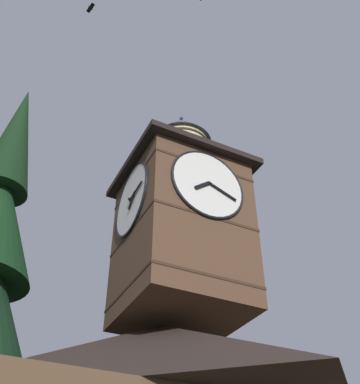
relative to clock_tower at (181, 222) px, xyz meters
name	(u,v)px	position (x,y,z in m)	size (l,w,h in m)	color
clock_tower	(181,222)	(0.00, 0.00, 0.00)	(4.73, 4.73, 9.62)	brown
flying_bird_high	(91,8)	(4.82, -0.13, 11.06)	(0.28, 0.59, 0.14)	black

